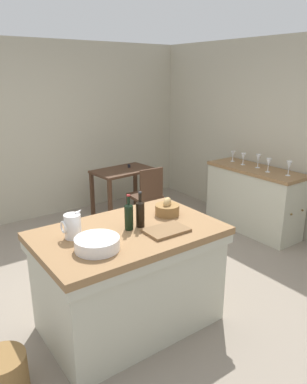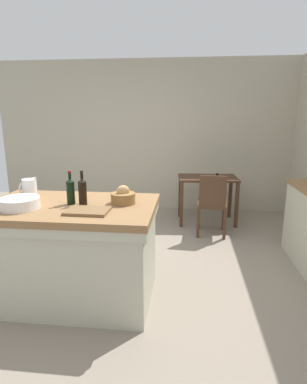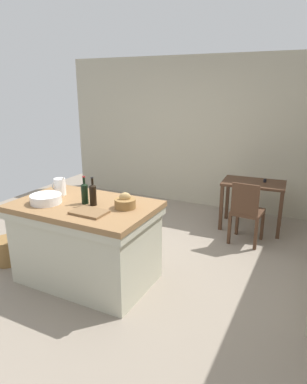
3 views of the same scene
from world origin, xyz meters
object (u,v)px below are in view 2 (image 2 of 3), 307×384
island_table (73,248)px  wash_bowl (20,203)px  pitcher (29,189)px  writing_desk (208,184)px  cutting_board (87,211)px  wine_bottle_amber (71,191)px  wine_bottle_dark (83,191)px  bread_basket (123,197)px  wooden_chair (212,203)px

island_table → wash_bowl: size_ratio=4.58×
wash_bowl → pitcher: bearing=101.4°
writing_desk → island_table: bearing=-120.3°
cutting_board → wash_bowl: bearing=175.6°
wine_bottle_amber → wine_bottle_dark: bearing=-1.7°
pitcher → wine_bottle_amber: wine_bottle_amber is taller
pitcher → bread_basket: 0.90m
island_table → writing_desk: (1.34, 2.30, 0.13)m
island_table → wine_bottle_amber: 0.54m
wooden_chair → wine_bottle_dark: (-1.26, -1.71, 0.55)m
wooden_chair → pitcher: 2.46m
cutting_board → wine_bottle_amber: (-0.22, 0.22, 0.11)m
pitcher → wine_bottle_amber: (0.44, -0.12, 0.02)m
writing_desk → wooden_chair: (0.03, -0.59, -0.14)m
island_table → bread_basket: size_ratio=6.96×
pitcher → wine_bottle_dark: 0.56m
wine_bottle_dark → wine_bottle_amber: wine_bottle_dark is taller
pitcher → wash_bowl: pitcher is taller
wash_bowl → cutting_board: bearing=-4.4°
cutting_board → wooden_chair: bearing=59.2°
bread_basket → wine_bottle_amber: (-0.45, -0.07, 0.06)m
bread_basket → cutting_board: (-0.23, -0.29, -0.05)m
writing_desk → wine_bottle_dark: wine_bottle_dark is taller
island_table → cutting_board: 0.53m
island_table → pitcher: pitcher is taller
bread_basket → wine_bottle_dark: 0.36m
writing_desk → wash_bowl: size_ratio=2.85×
writing_desk → cutting_board: size_ratio=2.73×
wooden_chair → cutting_board: cutting_board is taller
writing_desk → cutting_board: 2.77m
wine_bottle_dark → wash_bowl: bearing=-160.8°
island_table → pitcher: size_ratio=6.42×
wine_bottle_amber → cutting_board: bearing=-45.3°
wooden_chair → bread_basket: bearing=-119.2°
pitcher → bread_basket: bearing=-2.9°
wooden_chair → bread_basket: 1.93m
wash_bowl → writing_desk: bearing=55.2°
wash_bowl → wine_bottle_dark: (0.49, 0.17, 0.08)m
wooden_chair → bread_basket: bread_basket is taller
wine_bottle_dark → wine_bottle_amber: bearing=178.3°
writing_desk → wine_bottle_dark: 2.63m
cutting_board → wine_bottle_dark: (-0.11, 0.22, 0.11)m
wash_bowl → wine_bottle_amber: bearing=24.5°
wooden_chair → wine_bottle_dark: bearing=-126.4°
bread_basket → wooden_chair: bearing=60.8°
wooden_chair → wine_bottle_dark: wine_bottle_dark is taller
island_table → cutting_board: cutting_board is taller
island_table → cutting_board: size_ratio=4.39×
writing_desk → bread_basket: bread_basket is taller
writing_desk → wine_bottle_dark: size_ratio=3.09×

